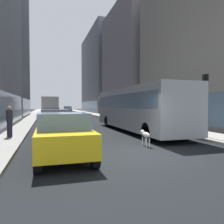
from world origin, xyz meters
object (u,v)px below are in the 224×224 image
Objects in this scene: car_black_suv at (51,115)px; box_truck at (50,106)px; pedestrian_in_coat at (10,121)px; dalmatian_dog at (145,135)px; car_red_coupe at (55,121)px; car_yellow_taxi at (63,135)px; traffic_light_near at (206,95)px; transit_bus at (136,107)px; car_white_van at (67,110)px.

box_truck is at bearing 90.00° from car_black_suv.
dalmatian_dog is at bearing -31.54° from pedestrian_in_coat.
pedestrian_in_coat is at bearing -141.97° from car_red_coupe.
traffic_light_near reaches higher than car_yellow_taxi.
car_red_coupe is (-5.60, 0.53, -0.95)m from transit_bus.
box_truck is (-4.00, -14.22, 0.85)m from car_white_van.
car_black_suv is at bearing 117.57° from traffic_light_near.
car_white_van and car_red_coupe have the same top height.
traffic_light_near reaches higher than box_truck.
traffic_light_near is (3.89, 0.62, 1.92)m from dalmatian_dog.
car_yellow_taxi is at bearing -131.23° from transit_bus.
car_red_coupe is at bearing 38.03° from pedestrian_in_coat.
box_truck reaches higher than car_yellow_taxi.
car_white_van is at bearing 83.25° from car_red_coupe.
traffic_light_near is (3.70, -38.99, 1.62)m from car_white_van.
traffic_light_near is at bearing -84.58° from car_white_van.
box_truck reaches higher than car_white_van.
transit_bus is 8.24m from pedestrian_in_coat.
car_yellow_taxi is (-5.60, -6.39, -0.95)m from transit_bus.
transit_bus is 11.59m from car_black_suv.
car_black_suv is 16.72m from traffic_light_near.
box_truck is at bearing 90.00° from car_yellow_taxi.
car_white_van is at bearing 84.39° from car_yellow_taxi.
transit_bus is 2.67× the size of car_yellow_taxi.
car_yellow_taxi reaches higher than dalmatian_dog.
traffic_light_near is at bearing -33.91° from car_red_coupe.
dalmatian_dog is at bearing -108.80° from transit_bus.
box_truck is at bearing 83.43° from pedestrian_in_coat.
car_yellow_taxi is 3.98m from dalmatian_dog.
car_red_coupe is at bearing 90.00° from car_yellow_taxi.
car_black_suv is 1.34× the size of traffic_light_near.
dalmatian_dog is 0.57× the size of pedestrian_in_coat.
car_yellow_taxi is 8.06m from traffic_light_near.
transit_bus is 2.48× the size of car_red_coupe.
transit_bus is 6.82× the size of pedestrian_in_coat.
car_red_coupe is at bearing 146.09° from traffic_light_near.
dalmatian_dog is (3.81, -15.37, -0.31)m from car_black_suv.
box_truck is at bearing -105.71° from car_white_van.
pedestrian_in_coat reaches higher than car_black_suv.
pedestrian_in_coat reaches higher than dalmatian_dog.
car_red_coupe is 2.75× the size of pedestrian_in_coat.
transit_bus is 20.90m from box_truck.
car_white_van is 0.85× the size of car_red_coupe.
car_black_suv is at bearing 77.84° from pedestrian_in_coat.
car_yellow_taxi is at bearing -163.57° from dalmatian_dog.
transit_bus is 2.90× the size of car_white_van.
pedestrian_in_coat is (-6.48, -35.76, 0.19)m from car_white_van.
box_truck is (-0.00, 26.52, 0.84)m from car_yellow_taxi.
car_black_suv is at bearing 90.00° from car_red_coupe.
car_white_van is at bearing 92.67° from transit_bus.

